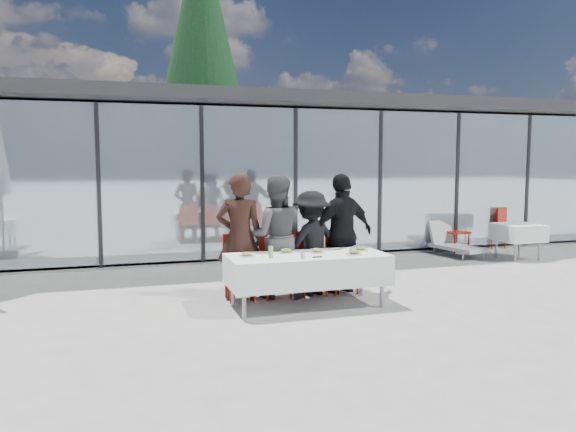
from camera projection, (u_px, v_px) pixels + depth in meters
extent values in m
plane|color=#A4A19C|center=(315.00, 312.00, 7.71)|extent=(90.00, 90.00, 0.00)
cube|color=gray|center=(284.00, 232.00, 15.90)|extent=(14.00, 8.00, 0.10)
cube|color=black|center=(251.00, 174.00, 19.45)|extent=(14.00, 0.20, 3.20)
cube|color=black|center=(14.00, 180.00, 13.70)|extent=(0.20, 8.00, 3.20)
cube|color=black|center=(492.00, 176.00, 17.79)|extent=(0.20, 8.00, 3.20)
cube|color=silver|center=(338.00, 183.00, 11.98)|extent=(13.60, 0.06, 3.10)
cube|color=#2D2D30|center=(288.00, 115.00, 15.20)|extent=(14.80, 8.80, 0.24)
cube|color=#262628|center=(99.00, 186.00, 10.54)|extent=(0.08, 0.10, 3.10)
cube|color=#262628|center=(202.00, 185.00, 11.11)|extent=(0.08, 0.10, 3.10)
cube|color=#262628|center=(295.00, 184.00, 11.69)|extent=(0.08, 0.10, 3.10)
cube|color=#262628|center=(379.00, 182.00, 12.26)|extent=(0.08, 0.10, 3.10)
cube|color=#262628|center=(456.00, 181.00, 12.84)|extent=(0.08, 0.10, 3.10)
cube|color=#262628|center=(526.00, 181.00, 13.42)|extent=(0.08, 0.10, 3.10)
cube|color=#B21C0B|center=(204.00, 227.00, 13.69)|extent=(0.45, 0.45, 0.90)
cube|color=#B21C0B|center=(259.00, 223.00, 14.61)|extent=(0.45, 0.45, 0.90)
cube|color=#B21C0B|center=(355.00, 222.00, 14.88)|extent=(0.45, 0.45, 0.90)
cube|color=#B21C0B|center=(409.00, 217.00, 16.14)|extent=(0.45, 0.45, 0.90)
cube|color=black|center=(51.00, 159.00, 32.32)|extent=(6.50, 2.00, 4.40)
cube|color=black|center=(190.00, 159.00, 34.69)|extent=(6.50, 2.00, 4.40)
cube|color=black|center=(312.00, 159.00, 37.06)|extent=(6.50, 2.00, 4.40)
cube|color=black|center=(419.00, 159.00, 39.43)|extent=(6.50, 2.00, 4.40)
cube|color=black|center=(514.00, 159.00, 41.80)|extent=(6.50, 2.00, 4.40)
cube|color=white|center=(307.00, 269.00, 7.95)|extent=(2.26, 0.96, 0.42)
cylinder|color=gray|center=(244.00, 292.00, 7.34)|extent=(0.06, 0.06, 0.71)
cylinder|color=gray|center=(382.00, 283.00, 7.93)|extent=(0.06, 0.06, 0.71)
cylinder|color=gray|center=(233.00, 281.00, 8.01)|extent=(0.06, 0.06, 0.71)
cylinder|color=gray|center=(361.00, 273.00, 8.60)|extent=(0.06, 0.06, 0.71)
imported|color=black|center=(240.00, 237.00, 8.31)|extent=(0.82, 0.82, 1.89)
cube|color=#B21C0B|center=(240.00, 270.00, 8.34)|extent=(0.44, 0.44, 0.05)
cube|color=#B21C0B|center=(237.00, 252.00, 8.51)|extent=(0.44, 0.04, 0.55)
cylinder|color=#B21C0B|center=(231.00, 289.00, 8.14)|extent=(0.04, 0.04, 0.43)
cylinder|color=#B21C0B|center=(255.00, 287.00, 8.25)|extent=(0.04, 0.04, 0.43)
cylinder|color=#B21C0B|center=(226.00, 284.00, 8.48)|extent=(0.04, 0.04, 0.43)
cylinder|color=#B21C0B|center=(249.00, 282.00, 8.59)|extent=(0.04, 0.04, 0.43)
imported|color=#525252|center=(276.00, 237.00, 8.47)|extent=(1.10, 1.10, 1.86)
cube|color=#B21C0B|center=(276.00, 268.00, 8.51)|extent=(0.44, 0.44, 0.05)
cube|color=#B21C0B|center=(272.00, 250.00, 8.67)|extent=(0.44, 0.04, 0.55)
cylinder|color=#B21C0B|center=(268.00, 287.00, 8.31)|extent=(0.04, 0.04, 0.43)
cylinder|color=#B21C0B|center=(291.00, 285.00, 8.41)|extent=(0.04, 0.04, 0.43)
cylinder|color=#B21C0B|center=(261.00, 282.00, 8.65)|extent=(0.04, 0.04, 0.43)
cylinder|color=#B21C0B|center=(284.00, 280.00, 8.75)|extent=(0.04, 0.04, 0.43)
imported|color=black|center=(311.00, 243.00, 8.65)|extent=(1.30, 1.30, 1.61)
cube|color=#B21C0B|center=(311.00, 266.00, 8.68)|extent=(0.44, 0.44, 0.05)
cube|color=#B21C0B|center=(307.00, 248.00, 8.84)|extent=(0.44, 0.04, 0.55)
cylinder|color=#B21C0B|center=(304.00, 284.00, 8.48)|extent=(0.04, 0.04, 0.43)
cylinder|color=#B21C0B|center=(326.00, 283.00, 8.58)|extent=(0.04, 0.04, 0.43)
cylinder|color=#B21C0B|center=(297.00, 279.00, 8.82)|extent=(0.04, 0.04, 0.43)
cylinder|color=#B21C0B|center=(318.00, 278.00, 8.92)|extent=(0.04, 0.04, 0.43)
imported|color=black|center=(343.00, 233.00, 8.80)|extent=(1.33, 1.33, 1.88)
cube|color=#B21C0B|center=(343.00, 264.00, 8.83)|extent=(0.44, 0.44, 0.05)
cube|color=#B21C0B|center=(338.00, 247.00, 9.00)|extent=(0.44, 0.04, 0.55)
cylinder|color=#B21C0B|center=(336.00, 282.00, 8.63)|extent=(0.04, 0.04, 0.43)
cylinder|color=#B21C0B|center=(358.00, 280.00, 8.74)|extent=(0.04, 0.04, 0.43)
cylinder|color=#B21C0B|center=(328.00, 277.00, 8.97)|extent=(0.04, 0.04, 0.43)
cylinder|color=#B21C0B|center=(348.00, 276.00, 9.08)|extent=(0.04, 0.04, 0.43)
cylinder|color=silver|center=(247.00, 256.00, 7.76)|extent=(0.23, 0.23, 0.01)
ellipsoid|color=tan|center=(247.00, 254.00, 7.75)|extent=(0.15, 0.15, 0.05)
cylinder|color=silver|center=(286.00, 253.00, 8.06)|extent=(0.23, 0.23, 0.01)
ellipsoid|color=#496C28|center=(286.00, 250.00, 8.05)|extent=(0.15, 0.15, 0.05)
cylinder|color=silver|center=(317.00, 252.00, 8.09)|extent=(0.23, 0.23, 0.01)
ellipsoid|color=tan|center=(317.00, 250.00, 8.09)|extent=(0.15, 0.15, 0.05)
cylinder|color=silver|center=(360.00, 250.00, 8.27)|extent=(0.23, 0.23, 0.01)
ellipsoid|color=#496C28|center=(360.00, 248.00, 8.27)|extent=(0.15, 0.15, 0.05)
cylinder|color=silver|center=(354.00, 254.00, 7.91)|extent=(0.23, 0.23, 0.01)
ellipsoid|color=#496C28|center=(354.00, 252.00, 7.91)|extent=(0.15, 0.15, 0.05)
cylinder|color=#9CBC4E|center=(271.00, 252.00, 7.64)|extent=(0.06, 0.06, 0.17)
cylinder|color=silver|center=(303.00, 255.00, 7.59)|extent=(0.07, 0.07, 0.10)
cylinder|color=silver|center=(351.00, 251.00, 7.96)|extent=(0.07, 0.07, 0.10)
cube|color=black|center=(317.00, 257.00, 7.69)|extent=(0.14, 0.03, 0.01)
cube|color=white|center=(518.00, 232.00, 11.89)|extent=(0.86, 0.86, 0.36)
cylinder|color=gray|center=(515.00, 244.00, 11.53)|extent=(0.05, 0.05, 0.72)
cylinder|color=gray|center=(539.00, 243.00, 11.71)|extent=(0.05, 0.05, 0.72)
cylinder|color=gray|center=(496.00, 240.00, 12.10)|extent=(0.05, 0.05, 0.72)
cylinder|color=gray|center=(520.00, 239.00, 12.28)|extent=(0.05, 0.05, 0.72)
cube|color=#B21C0B|center=(457.00, 232.00, 12.78)|extent=(0.50, 0.50, 0.05)
cube|color=#B21C0B|center=(452.00, 220.00, 12.94)|extent=(0.44, 0.11, 0.55)
cylinder|color=#B21C0B|center=(455.00, 244.00, 12.58)|extent=(0.04, 0.04, 0.43)
cylinder|color=#B21C0B|center=(469.00, 243.00, 12.69)|extent=(0.04, 0.04, 0.43)
cylinder|color=#B21C0B|center=(446.00, 242.00, 12.93)|extent=(0.04, 0.04, 0.43)
cylinder|color=#B21C0B|center=(459.00, 241.00, 13.03)|extent=(0.04, 0.04, 0.43)
cube|color=#B21C0B|center=(494.00, 229.00, 13.39)|extent=(0.58, 0.58, 0.05)
cube|color=#B21C0B|center=(502.00, 219.00, 13.21)|extent=(0.42, 0.21, 0.55)
cylinder|color=#B21C0B|center=(492.00, 240.00, 13.18)|extent=(0.04, 0.04, 0.43)
cylinder|color=#B21C0B|center=(505.00, 239.00, 13.29)|extent=(0.04, 0.04, 0.43)
cylinder|color=#B21C0B|center=(482.00, 238.00, 13.53)|extent=(0.04, 0.04, 0.43)
cylinder|color=#B21C0B|center=(495.00, 237.00, 13.63)|extent=(0.04, 0.04, 0.43)
cube|color=silver|center=(458.00, 247.00, 12.28)|extent=(0.81, 1.38, 0.08)
cube|color=silver|center=(441.00, 232.00, 12.74)|extent=(0.64, 0.36, 0.54)
cylinder|color=silver|center=(463.00, 257.00, 11.70)|extent=(0.04, 0.04, 0.14)
cylinder|color=silver|center=(483.00, 256.00, 11.84)|extent=(0.04, 0.04, 0.14)
cylinder|color=silver|center=(434.00, 249.00, 12.74)|extent=(0.04, 0.04, 0.14)
cylinder|color=silver|center=(453.00, 248.00, 12.89)|extent=(0.04, 0.04, 0.14)
cylinder|color=#382316|center=(204.00, 191.00, 20.11)|extent=(0.44, 0.44, 2.00)
cone|color=black|center=(202.00, 48.00, 19.62)|extent=(4.00, 4.00, 9.00)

